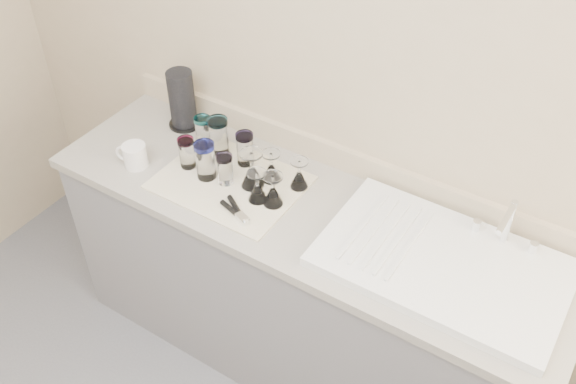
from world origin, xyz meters
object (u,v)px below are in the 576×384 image
Objects in this scene: sink_unit at (443,263)px; tumbler_lavender at (225,169)px; goblet_front_right at (273,194)px; tumbler_blue at (205,160)px; tumbler_cyan at (219,136)px; white_mug at (134,155)px; paper_towel_roll at (182,100)px; tumbler_teal at (203,131)px; goblet_back_right at (299,178)px; tumbler_purple at (245,149)px; goblet_extra at (252,174)px; can_opener at (236,211)px; goblet_back_left at (271,171)px; goblet_front_left at (257,190)px; tumbler_magenta at (187,152)px.

sink_unit is 6.45× the size of tumbler_lavender.
tumbler_blue is at bearing -178.43° from goblet_front_right.
goblet_front_right is at bearing -21.93° from tumbler_cyan.
paper_towel_roll is (-0.01, 0.33, 0.08)m from white_mug.
sink_unit is at bearing -5.28° from tumbler_teal.
paper_towel_roll is at bearing 171.98° from goblet_back_right.
tumbler_cyan is at bearing 179.65° from tumbler_purple.
goblet_extra is 0.49m from white_mug.
can_opener is at bearing -36.91° from tumbler_teal.
tumbler_purple is (-0.88, 0.10, 0.06)m from sink_unit.
goblet_back_right is (0.34, 0.14, -0.04)m from tumbler_blue.
goblet_back_left is (0.15, -0.03, -0.03)m from tumbler_purple.
paper_towel_roll is at bearing 167.82° from tumbler_purple.
goblet_back_left is (0.22, 0.12, -0.04)m from tumbler_blue.
goblet_back_right is 0.79× the size of goblet_extra.
goblet_front_right is (0.44, -0.15, -0.02)m from tumbler_teal.
sink_unit is 5.74× the size of white_mug.
paper_towel_roll is (-0.25, 0.08, 0.04)m from tumbler_cyan.
paper_towel_roll is at bearing 92.26° from white_mug.
can_opener is at bearing -33.22° from paper_towel_roll.
goblet_extra is at bearing 138.07° from goblet_front_left.
paper_towel_roll reaches higher than tumbler_blue.
tumbler_teal is at bearing 57.86° from white_mug.
tumbler_lavender is at bearing -152.73° from goblet_back_right.
goblet_front_right is (0.22, -0.01, -0.02)m from tumbler_lavender.
tumbler_magenta reaches higher than goblet_back_left.
goblet_front_right reaches higher than can_opener.
tumbler_cyan reaches higher than tumbler_lavender.
tumbler_teal is at bearing -24.29° from paper_towel_roll.
can_opener is at bearing -43.90° from tumbler_cyan.
tumbler_teal is 0.45m from can_opener.
goblet_back_right is (0.47, -0.01, -0.03)m from tumbler_teal.
tumbler_blue is (-0.08, -0.15, 0.01)m from tumbler_purple.
tumbler_teal is at bearing 130.60° from tumbler_blue.
tumbler_blue reaches higher than can_opener.
goblet_back_left is at bearing 57.29° from goblet_extra.
can_opener is at bearing -167.29° from sink_unit.
goblet_front_right reaches higher than goblet_back_left.
tumbler_cyan is at bearing 158.07° from goblet_front_right.
white_mug is (-0.16, -0.25, -0.03)m from tumbler_teal.
goblet_back_right is at bearing 23.22° from tumbler_blue.
goblet_extra is at bearing -179.80° from sink_unit.
tumbler_teal is at bearing 174.09° from goblet_back_left.
tumbler_cyan is 0.15m from tumbler_magenta.
sink_unit reaches higher than tumbler_teal.
sink_unit is 5.26× the size of can_opener.
sink_unit is 3.16× the size of paper_towel_roll.
paper_towel_roll reaches higher than tumbler_purple.
tumbler_teal is 0.96× the size of tumbler_purple.
can_opener is 1.09× the size of white_mug.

